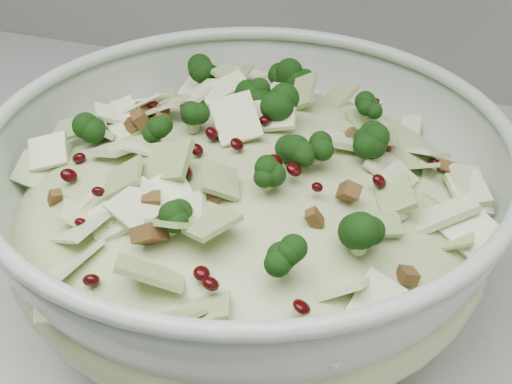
% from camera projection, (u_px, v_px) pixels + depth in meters
% --- Properties ---
extents(mixing_bowl, '(0.40, 0.40, 0.14)m').
position_uv_depth(mixing_bowl, '(249.00, 215.00, 0.50)').
color(mixing_bowl, '#A7B8A8').
rests_on(mixing_bowl, counter).
extents(salad, '(0.41, 0.41, 0.14)m').
position_uv_depth(salad, '(249.00, 188.00, 0.49)').
color(salad, beige).
rests_on(salad, mixing_bowl).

